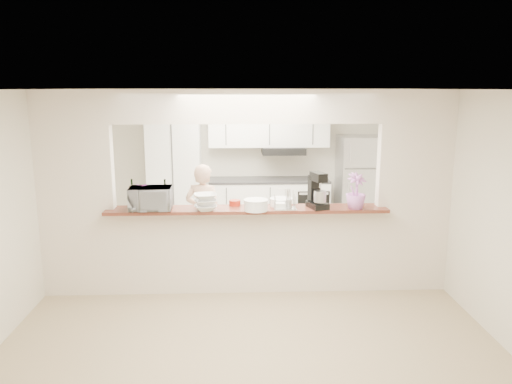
{
  "coord_description": "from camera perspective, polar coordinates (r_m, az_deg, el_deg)",
  "views": [
    {
      "loc": [
        -0.13,
        -5.93,
        2.51
      ],
      "look_at": [
        0.12,
        0.3,
        1.21
      ],
      "focal_mm": 35.0,
      "sensor_mm": 36.0,
      "label": 1
    }
  ],
  "objects": [
    {
      "name": "bar_counter",
      "position": [
        6.24,
        -1.01,
        -6.31
      ],
      "size": [
        3.4,
        0.38,
        1.09
      ],
      "color": "silver",
      "rests_on": "floor"
    },
    {
      "name": "floor",
      "position": [
        6.44,
        -0.99,
        -11.16
      ],
      "size": [
        6.0,
        6.0,
        0.0
      ],
      "primitive_type": "plane",
      "color": "tan",
      "rests_on": "ground"
    },
    {
      "name": "wine_bottle_a",
      "position": [
        6.27,
        -13.95,
        -0.42
      ],
      "size": [
        0.07,
        0.07,
        0.34
      ],
      "color": "black",
      "rests_on": "bar_counter"
    },
    {
      "name": "toaster_oven",
      "position": [
        6.06,
        -11.95,
        -0.73
      ],
      "size": [
        0.51,
        0.35,
        0.27
      ],
      "primitive_type": "imported",
      "rotation": [
        0.0,
        0.0,
        0.03
      ],
      "color": "#A4A3A8",
      "rests_on": "bar_counter"
    },
    {
      "name": "red_bowl",
      "position": [
        6.17,
        -2.44,
        -1.24
      ],
      "size": [
        0.14,
        0.14,
        0.07
      ],
      "primitive_type": "cylinder",
      "color": "maroon",
      "rests_on": "bar_counter"
    },
    {
      "name": "wine_bottle_b",
      "position": [
        6.2,
        -10.32,
        -0.41
      ],
      "size": [
        0.07,
        0.07,
        0.34
      ],
      "color": "black",
      "rests_on": "bar_counter"
    },
    {
      "name": "serving_bowls",
      "position": [
        5.92,
        -5.8,
        -1.18
      ],
      "size": [
        0.32,
        0.32,
        0.2
      ],
      "primitive_type": "imported",
      "rotation": [
        0.0,
        0.0,
        0.21
      ],
      "color": "silver",
      "rests_on": "bar_counter"
    },
    {
      "name": "stand_mixer",
      "position": [
        6.06,
        7.01,
        0.01
      ],
      "size": [
        0.26,
        0.33,
        0.44
      ],
      "color": "black",
      "rests_on": "bar_counter"
    },
    {
      "name": "refrigerator",
      "position": [
        9.01,
        11.73,
        0.91
      ],
      "size": [
        0.75,
        0.7,
        1.7
      ],
      "primitive_type": "cube",
      "color": "#B8B8BD",
      "rests_on": "floor"
    },
    {
      "name": "plate_stack_b",
      "position": [
        6.14,
        2.88,
        -1.15
      ],
      "size": [
        0.28,
        0.28,
        0.1
      ],
      "color": "white",
      "rests_on": "bar_counter"
    },
    {
      "name": "tile_overlay",
      "position": [
        7.89,
        -1.26,
        -6.74
      ],
      "size": [
        5.0,
        2.9,
        0.01
      ],
      "primitive_type": "cube",
      "color": "beige",
      "rests_on": "floor"
    },
    {
      "name": "person",
      "position": [
        7.14,
        -6.02,
        -2.7
      ],
      "size": [
        0.61,
        0.49,
        1.47
      ],
      "primitive_type": "imported",
      "rotation": [
        0.0,
        0.0,
        2.85
      ],
      "color": "#DBAC8E",
      "rests_on": "floor"
    },
    {
      "name": "utensil_caddy",
      "position": [
        5.96,
        3.33,
        -1.02
      ],
      "size": [
        0.26,
        0.15,
        0.25
      ],
      "color": "silver",
      "rests_on": "bar_counter"
    },
    {
      "name": "plate_stack_a",
      "position": [
        5.9,
        -0.02,
        -1.49
      ],
      "size": [
        0.29,
        0.29,
        0.13
      ],
      "color": "white",
      "rests_on": "bar_counter"
    },
    {
      "name": "partition",
      "position": [
        6.02,
        -1.04,
        1.94
      ],
      "size": [
        5.0,
        0.15,
        2.5
      ],
      "color": "silver",
      "rests_on": "floor"
    },
    {
      "name": "flower_left",
      "position": [
        6.23,
        -13.09,
        -0.28
      ],
      "size": [
        0.3,
        0.27,
        0.31
      ],
      "primitive_type": "imported",
      "rotation": [
        0.0,
        0.0,
        -0.12
      ],
      "color": "#E177D9",
      "rests_on": "bar_counter"
    },
    {
      "name": "flower_right",
      "position": [
        6.08,
        11.35,
        0.11
      ],
      "size": [
        0.32,
        0.32,
        0.43
      ],
      "primitive_type": "imported",
      "rotation": [
        0.0,
        0.0,
        0.4
      ],
      "color": "#C56AC6",
      "rests_on": "bar_counter"
    },
    {
      "name": "kitchen_cabinets",
      "position": [
        8.79,
        -2.65,
        1.71
      ],
      "size": [
        3.15,
        0.62,
        2.25
      ],
      "color": "white",
      "rests_on": "floor"
    },
    {
      "name": "tan_bowl",
      "position": [
        6.17,
        -0.58,
        -1.17
      ],
      "size": [
        0.17,
        0.17,
        0.08
      ],
      "primitive_type": "cylinder",
      "color": "tan",
      "rests_on": "bar_counter"
    }
  ]
}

